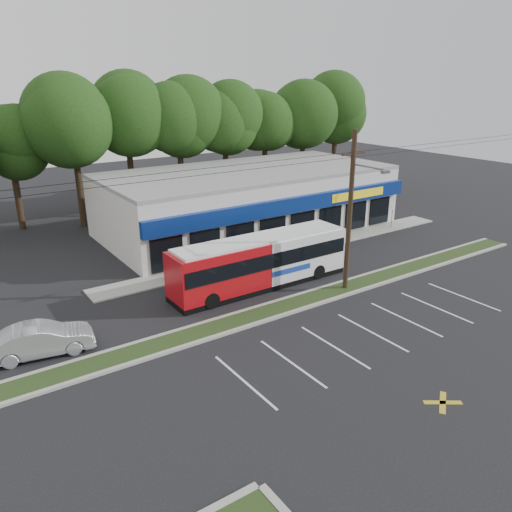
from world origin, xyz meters
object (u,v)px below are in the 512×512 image
Objects in this scene: sign_post at (393,212)px; pedestrian_b at (265,248)px; utility_pole at (349,208)px; car_dark at (294,243)px; metrobus at (261,260)px; car_silver at (42,340)px; pedestrian_a at (270,250)px; lamp_post at (351,207)px.

pedestrian_b is at bearing -179.69° from sign_post.
car_dark is (1.98, 7.57, -4.64)m from utility_pole.
utility_pole reaches higher than car_dark.
utility_pole is 6.49m from metrobus.
car_silver reaches higher than car_dark.
car_silver is (-17.67, 2.57, -4.62)m from utility_pole.
pedestrian_b is (-2.81, 0.00, 0.09)m from car_dark.
sign_post is 1.22× the size of pedestrian_a.
pedestrian_a is 0.70m from pedestrian_b.
pedestrian_b is (0.00, 0.70, -0.05)m from pedestrian_a.
pedestrian_b reaches higher than car_silver.
utility_pole reaches higher than lamp_post.
pedestrian_b is (16.84, 5.00, 0.07)m from car_silver.
pedestrian_b reaches higher than car_dark.
car_silver is 17.56m from pedestrian_b.
pedestrian_b is at bearing 96.27° from utility_pole.
lamp_post is at bearing -68.95° from car_silver.
utility_pole is at bearing -136.05° from lamp_post.
utility_pole is 11.03× the size of car_dark.
utility_pole is 11.76× the size of lamp_post.
car_silver is at bearing -175.65° from metrobus.
pedestrian_b is at bearing 51.91° from metrobus.
car_silver is 2.79× the size of pedestrian_b.
car_dark is at bearing 75.37° from utility_pole.
pedestrian_a is at bearing 102.40° from pedestrian_b.
utility_pole is at bearing 157.20° from car_dark.
sign_post is 17.63m from metrobus.
lamp_post is 0.94× the size of car_dark.
car_dark is (5.96, 4.00, -0.98)m from metrobus.
car_silver is (-25.84, -5.30, -1.87)m from lamp_post.
car_silver is at bearing -170.65° from sign_post.
metrobus reaches higher than sign_post.
car_dark is at bearing -179.62° from sign_post.
sign_post is 0.18× the size of metrobus.
lamp_post is at bearing -165.69° from pedestrian_b.
metrobus reaches higher than car_dark.
lamp_post is at bearing 19.66° from metrobus.
car_dark is 2.48× the size of pedestrian_a.
lamp_post reaches higher than car_dark.
utility_pole reaches higher than metrobus.
metrobus is at bearing 23.40° from pedestrian_a.
lamp_post is at bearing -95.40° from car_dark.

